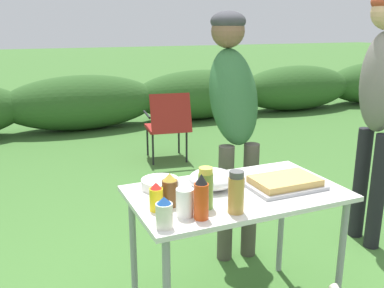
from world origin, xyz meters
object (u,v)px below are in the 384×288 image
object	(u,v)px
spice_jar	(236,193)
standing_person_in_navy_coat	(380,90)
plate_stack	(160,184)
standing_person_in_red_jacket	(233,103)
camp_chair_green_behind_table	(168,123)
food_tray	(285,183)
mustard_bottle	(156,197)
relish_jar	(206,188)
hot_sauce_bottle	(201,198)
mayo_bottle	(164,213)
mixing_bowl	(212,179)
paper_cup_stack	(185,202)
beer_bottle	(170,190)
folding_table	(236,205)

from	to	relation	value
spice_jar	standing_person_in_navy_coat	distance (m)	1.59
plate_stack	standing_person_in_red_jacket	distance (m)	0.88
camp_chair_green_behind_table	food_tray	bearing A→B (deg)	-89.20
mustard_bottle	standing_person_in_navy_coat	world-z (taller)	standing_person_in_navy_coat
plate_stack	relish_jar	size ratio (longest dim) A/B	1.01
hot_sauce_bottle	mayo_bottle	size ratio (longest dim) A/B	1.50
mixing_bowl	hot_sauce_bottle	world-z (taller)	hot_sauce_bottle
mayo_bottle	standing_person_in_red_jacket	world-z (taller)	standing_person_in_red_jacket
food_tray	standing_person_in_red_jacket	xyz separation A→B (m)	(0.08, 0.72, 0.30)
spice_jar	standing_person_in_navy_coat	size ratio (longest dim) A/B	0.11
food_tray	relish_jar	world-z (taller)	relish_jar
food_tray	standing_person_in_navy_coat	size ratio (longest dim) A/B	0.22
paper_cup_stack	beer_bottle	world-z (taller)	beer_bottle
plate_stack	relish_jar	world-z (taller)	relish_jar
mustard_bottle	spice_jar	size ratio (longest dim) A/B	0.69
food_tray	camp_chair_green_behind_table	distance (m)	2.87
mixing_bowl	plate_stack	bearing A→B (deg)	157.57
camp_chair_green_behind_table	mixing_bowl	bearing A→B (deg)	-96.88
food_tray	mayo_bottle	xyz separation A→B (m)	(-0.74, -0.18, 0.04)
spice_jar	relish_jar	distance (m)	0.15
hot_sauce_bottle	relish_jar	world-z (taller)	hot_sauce_bottle
relish_jar	food_tray	bearing A→B (deg)	8.00
beer_bottle	mayo_bottle	world-z (taller)	beer_bottle
spice_jar	standing_person_in_navy_coat	xyz separation A→B (m)	(1.44, 0.58, 0.31)
mixing_bowl	mayo_bottle	distance (m)	0.51
standing_person_in_navy_coat	folding_table	bearing A→B (deg)	-67.59
spice_jar	standing_person_in_red_jacket	xyz separation A→B (m)	(0.47, 0.89, 0.23)
paper_cup_stack	hot_sauce_bottle	distance (m)	0.09
mustard_bottle	standing_person_in_red_jacket	distance (m)	1.11
plate_stack	standing_person_in_red_jacket	world-z (taller)	standing_person_in_red_jacket
food_tray	standing_person_in_red_jacket	bearing A→B (deg)	83.87
mustard_bottle	camp_chair_green_behind_table	bearing A→B (deg)	68.76
mixing_bowl	camp_chair_green_behind_table	world-z (taller)	mixing_bowl
mustard_bottle	hot_sauce_bottle	world-z (taller)	hot_sauce_bottle
standing_person_in_red_jacket	mustard_bottle	bearing A→B (deg)	-131.40
food_tray	beer_bottle	size ratio (longest dim) A/B	2.37
hot_sauce_bottle	standing_person_in_red_jacket	distance (m)	1.12
mixing_bowl	beer_bottle	world-z (taller)	beer_bottle
plate_stack	mayo_bottle	xyz separation A→B (m)	(-0.13, -0.44, 0.04)
spice_jar	folding_table	bearing A→B (deg)	59.61
relish_jar	camp_chair_green_behind_table	bearing A→B (deg)	73.11
food_tray	folding_table	bearing A→B (deg)	167.65
spice_jar	relish_jar	xyz separation A→B (m)	(-0.11, 0.10, -0.00)
food_tray	spice_jar	distance (m)	0.43
hot_sauce_bottle	spice_jar	size ratio (longest dim) A/B	1.05
mixing_bowl	mayo_bottle	xyz separation A→B (m)	(-0.39, -0.33, 0.02)
mayo_bottle	plate_stack	bearing A→B (deg)	72.89
mayo_bottle	relish_jar	world-z (taller)	relish_jar
mayo_bottle	camp_chair_green_behind_table	size ratio (longest dim) A/B	0.17
paper_cup_stack	mixing_bowl	bearing A→B (deg)	44.62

